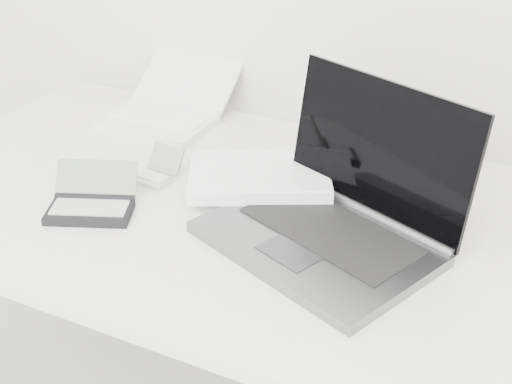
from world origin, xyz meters
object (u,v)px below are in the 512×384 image
at_px(desk, 279,234).
at_px(laptop_large, 311,203).
at_px(palmtop_charcoal, 92,203).
at_px(netbook_open_white, 166,110).

relative_size(desk, laptop_large, 2.71).
height_order(desk, laptop_large, laptop_large).
distance_m(desk, laptop_large, 0.11).
distance_m(desk, palmtop_charcoal, 0.36).
xyz_separation_m(laptop_large, netbook_open_white, (-0.50, 0.29, -0.02)).
height_order(laptop_large, netbook_open_white, laptop_large).
bearing_deg(netbook_open_white, laptop_large, -29.89).
bearing_deg(desk, laptop_large, -3.53).
bearing_deg(desk, palmtop_charcoal, -155.41).
distance_m(netbook_open_white, palmtop_charcoal, 0.44).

